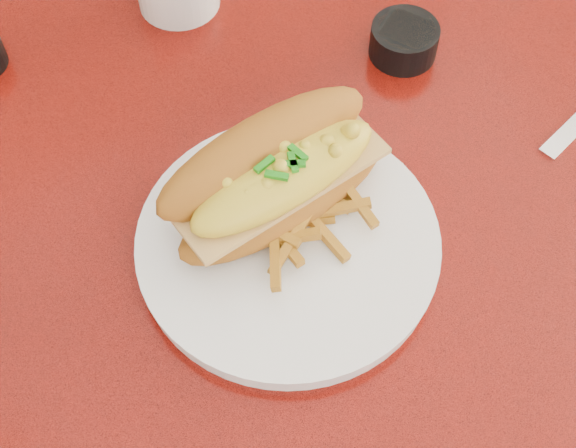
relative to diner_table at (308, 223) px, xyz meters
name	(u,v)px	position (x,y,z in m)	size (l,w,h in m)	color
ground	(300,413)	(0.00, 0.00, -0.61)	(8.00, 8.00, 0.00)	beige
diner_table	(308,223)	(0.00, 0.00, 0.00)	(1.23, 0.83, 0.77)	red
dinner_plate	(288,244)	(-0.08, -0.11, 0.17)	(0.31, 0.31, 0.02)	white
mac_hoagie	(276,174)	(-0.07, -0.07, 0.21)	(0.21, 0.13, 0.09)	#A7621A
fries_pile	(296,197)	(-0.06, -0.08, 0.19)	(0.10, 0.09, 0.03)	#BE8120
fork	(316,172)	(-0.03, -0.06, 0.18)	(0.02, 0.15, 0.00)	silver
sauce_cup_right	(404,40)	(0.12, 0.04, 0.18)	(0.08, 0.08, 0.03)	black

